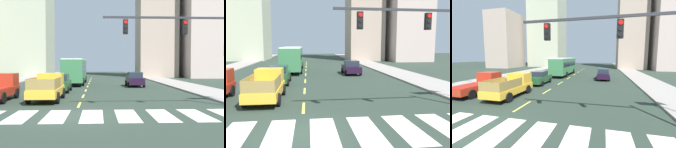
# 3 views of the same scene
# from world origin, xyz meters

# --- Properties ---
(ground_plane) EXTENTS (160.00, 160.00, 0.00)m
(ground_plane) POSITION_xyz_m (0.00, 0.00, 0.00)
(ground_plane) COLOR #28362C
(sidewalk_right) EXTENTS (3.97, 110.00, 0.15)m
(sidewalk_right) POSITION_xyz_m (11.65, 18.00, 0.07)
(sidewalk_right) COLOR gray
(sidewalk_right) RESTS_ON ground
(crosswalk_stripe_3) EXTENTS (1.14, 3.73, 0.01)m
(crosswalk_stripe_3) POSITION_xyz_m (-2.75, 0.00, 0.00)
(crosswalk_stripe_3) COLOR silver
(crosswalk_stripe_3) RESTS_ON ground
(crosswalk_stripe_4) EXTENTS (1.14, 3.73, 0.01)m
(crosswalk_stripe_4) POSITION_xyz_m (-0.92, 0.00, 0.00)
(crosswalk_stripe_4) COLOR silver
(crosswalk_stripe_4) RESTS_ON ground
(crosswalk_stripe_5) EXTENTS (1.14, 3.73, 0.01)m
(crosswalk_stripe_5) POSITION_xyz_m (0.92, 0.00, 0.00)
(crosswalk_stripe_5) COLOR silver
(crosswalk_stripe_5) RESTS_ON ground
(crosswalk_stripe_6) EXTENTS (1.14, 3.73, 0.01)m
(crosswalk_stripe_6) POSITION_xyz_m (2.75, 0.00, 0.00)
(crosswalk_stripe_6) COLOR silver
(crosswalk_stripe_6) RESTS_ON ground
(crosswalk_stripe_7) EXTENTS (1.14, 3.73, 0.01)m
(crosswalk_stripe_7) POSITION_xyz_m (4.58, 0.00, 0.00)
(crosswalk_stripe_7) COLOR silver
(crosswalk_stripe_7) RESTS_ON ground
(crosswalk_stripe_8) EXTENTS (1.14, 3.73, 0.01)m
(crosswalk_stripe_8) POSITION_xyz_m (6.42, 0.00, 0.00)
(crosswalk_stripe_8) COLOR silver
(crosswalk_stripe_8) RESTS_ON ground
(lane_dash_0) EXTENTS (0.16, 2.40, 0.01)m
(lane_dash_0) POSITION_xyz_m (0.00, 4.00, 0.00)
(lane_dash_0) COLOR #DAC94B
(lane_dash_0) RESTS_ON ground
(lane_dash_1) EXTENTS (0.16, 2.40, 0.01)m
(lane_dash_1) POSITION_xyz_m (0.00, 9.00, 0.00)
(lane_dash_1) COLOR #DAC94B
(lane_dash_1) RESTS_ON ground
(lane_dash_2) EXTENTS (0.16, 2.40, 0.01)m
(lane_dash_2) POSITION_xyz_m (0.00, 14.00, 0.00)
(lane_dash_2) COLOR #DAC94B
(lane_dash_2) RESTS_ON ground
(lane_dash_3) EXTENTS (0.16, 2.40, 0.01)m
(lane_dash_3) POSITION_xyz_m (0.00, 19.00, 0.00)
(lane_dash_3) COLOR #DAC94B
(lane_dash_3) RESTS_ON ground
(lane_dash_4) EXTENTS (0.16, 2.40, 0.01)m
(lane_dash_4) POSITION_xyz_m (0.00, 24.00, 0.00)
(lane_dash_4) COLOR #DAC94B
(lane_dash_4) RESTS_ON ground
(lane_dash_5) EXTENTS (0.16, 2.40, 0.01)m
(lane_dash_5) POSITION_xyz_m (0.00, 29.00, 0.00)
(lane_dash_5) COLOR #DAC94B
(lane_dash_5) RESTS_ON ground
(lane_dash_6) EXTENTS (0.16, 2.40, 0.01)m
(lane_dash_6) POSITION_xyz_m (0.00, 34.00, 0.00)
(lane_dash_6) COLOR #DAC94B
(lane_dash_6) RESTS_ON ground
(lane_dash_7) EXTENTS (0.16, 2.40, 0.01)m
(lane_dash_7) POSITION_xyz_m (0.00, 39.00, 0.00)
(lane_dash_7) COLOR #DAC94B
(lane_dash_7) RESTS_ON ground
(pickup_stakebed) EXTENTS (2.18, 5.20, 1.96)m
(pickup_stakebed) POSITION_xyz_m (-2.48, 6.54, 0.94)
(pickup_stakebed) COLOR gold
(pickup_stakebed) RESTS_ON ground
(city_bus) EXTENTS (2.72, 10.80, 3.32)m
(city_bus) POSITION_xyz_m (-1.78, 22.70, 1.95)
(city_bus) COLOR #377545
(city_bus) RESTS_ON ground
(sedan_far) EXTENTS (2.02, 4.40, 1.72)m
(sedan_far) POSITION_xyz_m (5.61, 18.63, 0.86)
(sedan_far) COLOR black
(sedan_far) RESTS_ON ground
(sedan_near_left) EXTENTS (2.02, 4.40, 1.72)m
(sedan_near_left) POSITION_xyz_m (-2.42, 12.61, 0.86)
(sedan_near_left) COLOR #1F4C27
(sedan_near_left) RESTS_ON ground
(traffic_signal_gantry) EXTENTS (8.84, 0.27, 6.00)m
(traffic_signal_gantry) POSITION_xyz_m (7.45, 1.82, 4.19)
(traffic_signal_gantry) COLOR #2D2D33
(traffic_signal_gantry) RESTS_ON ground
(block_mid_right) EXTENTS (8.34, 11.02, 25.45)m
(block_mid_right) POSITION_xyz_m (22.18, 40.99, 12.73)
(block_mid_right) COLOR #BCA69C
(block_mid_right) RESTS_ON ground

